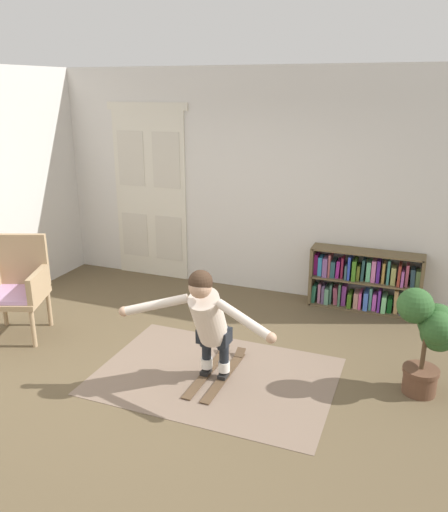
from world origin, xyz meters
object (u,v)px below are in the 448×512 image
at_px(bookshelf, 364,283).
at_px(wicker_chair, 17,284).
at_px(person_skier, 208,317).
at_px(potted_plant, 430,332).
at_px(skis_pair, 217,372).

distance_m(bookshelf, wicker_chair, 4.07).
height_order(bookshelf, person_skier, person_skier).
relative_size(bookshelf, person_skier, 0.93).
relative_size(bookshelf, wicker_chair, 1.22).
xyz_separation_m(potted_plant, person_skier, (-1.86, -0.63, 0.10)).
xyz_separation_m(bookshelf, skis_pair, (-1.11, -2.11, -0.32)).
height_order(skis_pair, person_skier, person_skier).
bearing_deg(potted_plant, person_skier, -161.39).
distance_m(wicker_chair, potted_plant, 4.26).
distance_m(wicker_chair, person_skier, 2.40).
bearing_deg(skis_pair, potted_plant, 12.78).
bearing_deg(person_skier, bookshelf, 64.38).
relative_size(wicker_chair, skis_pair, 1.12).
distance_m(skis_pair, person_skier, 0.71).
bearing_deg(bookshelf, person_skier, -115.62).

